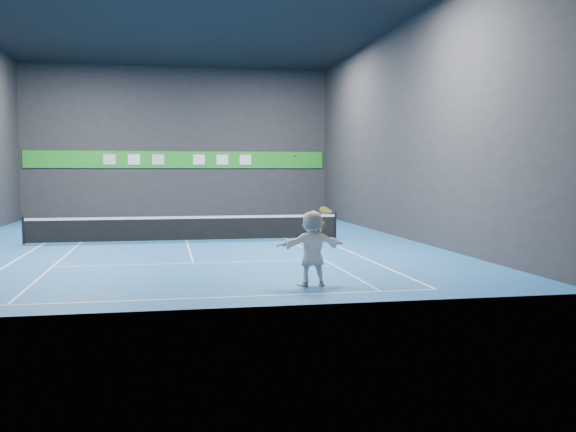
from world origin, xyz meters
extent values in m
plane|color=#1C589C|center=(0.00, 0.00, 0.00)|extent=(26.00, 26.00, 0.00)
plane|color=black|center=(0.00, 0.00, 9.00)|extent=(26.00, 26.00, 0.00)
cube|color=#272629|center=(0.00, 13.00, 4.50)|extent=(18.00, 0.10, 9.00)
cube|color=#272629|center=(0.00, -13.00, 4.50)|extent=(18.00, 0.10, 9.00)
cube|color=#272629|center=(9.00, 0.00, 4.50)|extent=(0.10, 26.00, 9.00)
cube|color=white|center=(0.00, -11.89, 0.00)|extent=(10.98, 0.08, 0.01)
cube|color=white|center=(0.00, 11.89, 0.00)|extent=(10.98, 0.08, 0.01)
cube|color=white|center=(-5.49, 0.00, 0.00)|extent=(0.08, 23.78, 0.01)
cube|color=white|center=(5.49, 0.00, 0.00)|extent=(0.08, 23.78, 0.01)
cube|color=white|center=(-4.11, 0.00, 0.00)|extent=(0.06, 23.78, 0.01)
cube|color=white|center=(4.11, 0.00, 0.00)|extent=(0.06, 23.78, 0.01)
cube|color=white|center=(0.00, -6.40, 0.00)|extent=(8.23, 0.06, 0.01)
cube|color=white|center=(0.00, 6.40, 0.00)|extent=(8.23, 0.06, 0.01)
cube|color=white|center=(0.00, 0.00, 0.00)|extent=(0.06, 12.80, 0.01)
imported|color=white|center=(2.70, -10.81, 0.93)|extent=(1.78, 0.74, 1.86)
sphere|color=#CDDD24|center=(2.28, -10.80, 3.17)|extent=(0.07, 0.07, 0.07)
cylinder|color=black|center=(-6.20, 0.00, 0.54)|extent=(0.10, 0.10, 1.07)
cylinder|color=black|center=(6.20, 0.00, 0.54)|extent=(0.10, 0.10, 1.07)
cube|color=black|center=(0.00, 0.00, 0.47)|extent=(12.40, 0.03, 0.86)
cube|color=white|center=(0.00, 0.00, 0.95)|extent=(12.40, 0.04, 0.10)
cube|color=green|center=(0.00, 12.94, 3.50)|extent=(17.64, 0.06, 1.00)
cube|color=silver|center=(-4.00, 12.88, 3.50)|extent=(0.70, 0.04, 0.60)
cube|color=white|center=(-2.60, 12.88, 3.50)|extent=(0.70, 0.04, 0.60)
cube|color=silver|center=(-1.20, 12.88, 3.50)|extent=(0.70, 0.04, 0.60)
cube|color=white|center=(1.20, 12.88, 3.50)|extent=(0.70, 0.04, 0.60)
cube|color=white|center=(2.60, 12.88, 3.50)|extent=(0.70, 0.04, 0.60)
cube|color=white|center=(4.00, 12.88, 3.50)|extent=(0.70, 0.04, 0.60)
torus|color=red|center=(3.06, -10.76, 1.83)|extent=(0.43, 0.42, 0.15)
cylinder|color=#CEED53|center=(3.03, -10.76, 1.84)|extent=(0.37, 0.26, 0.28)
cylinder|color=red|center=(3.03, -10.76, 1.49)|extent=(0.08, 0.12, 0.17)
cylinder|color=#F6EC0C|center=(2.95, -10.78, 1.44)|extent=(0.09, 0.17, 0.25)
camera|label=1|loc=(-0.82, -26.02, 2.81)|focal=40.00mm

